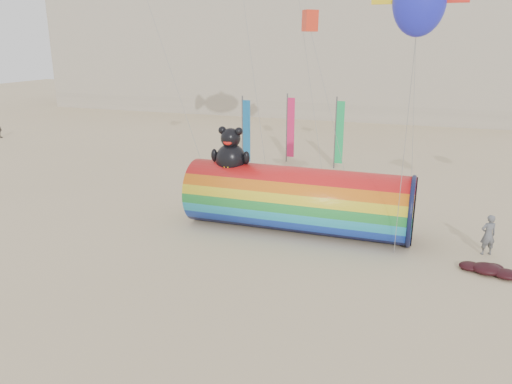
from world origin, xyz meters
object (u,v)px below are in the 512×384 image
(kite_handler, at_px, (488,235))
(windsock_assembly, at_px, (297,198))
(hotel_building, at_px, (278,29))
(fabric_bundle, at_px, (492,270))

(kite_handler, bearing_deg, windsock_assembly, -24.67)
(hotel_building, height_order, windsock_assembly, hotel_building)
(windsock_assembly, bearing_deg, hotel_building, 108.15)
(windsock_assembly, relative_size, kite_handler, 5.95)
(kite_handler, height_order, fabric_bundle, kite_handler)
(hotel_building, relative_size, kite_handler, 32.89)
(hotel_building, relative_size, windsock_assembly, 5.53)
(hotel_building, relative_size, fabric_bundle, 23.06)
(hotel_building, height_order, fabric_bundle, hotel_building)
(kite_handler, relative_size, fabric_bundle, 0.70)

